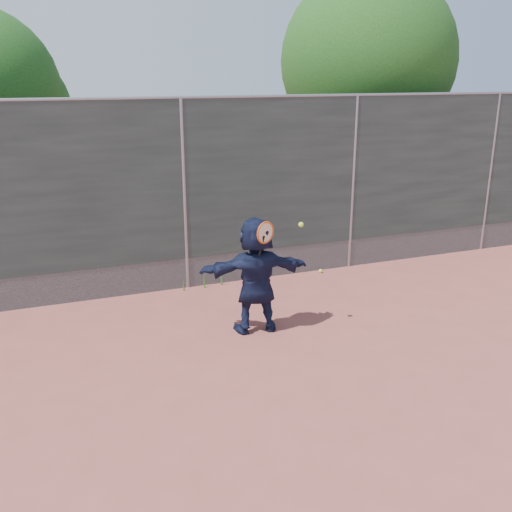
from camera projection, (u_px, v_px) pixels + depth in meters
name	position (u px, v px, depth m)	size (l,w,h in m)	color
ground	(268.00, 394.00, 6.23)	(80.00, 80.00, 0.00)	#9E4C42
player	(256.00, 275.00, 7.55)	(1.47, 0.47, 1.59)	#141A37
ball_ground	(321.00, 271.00, 10.00)	(0.07, 0.07, 0.07)	#C6F837
fence	(184.00, 192.00, 8.86)	(20.00, 0.06, 3.03)	#38423D
swing_action	(269.00, 233.00, 7.22)	(0.69, 0.15, 0.51)	#CB4B13
tree_right	(373.00, 66.00, 11.87)	(3.78, 3.60, 5.39)	#382314
weed_clump	(207.00, 279.00, 9.30)	(0.68, 0.07, 0.30)	#387226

